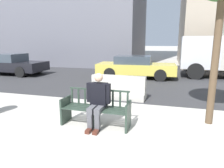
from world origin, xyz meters
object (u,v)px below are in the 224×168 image
object	(u,v)px
street_bench	(96,110)
jersey_barrier_centre	(118,89)
car_taxi_near	(135,67)
car_sedan_far	(10,64)
seated_person	(98,99)

from	to	relation	value
street_bench	jersey_barrier_centre	world-z (taller)	street_bench
street_bench	car_taxi_near	distance (m)	6.99
street_bench	car_taxi_near	size ratio (longest dim) A/B	0.38
jersey_barrier_centre	car_sedan_far	world-z (taller)	car_sedan_far
car_taxi_near	street_bench	bearing A→B (deg)	-88.80
car_taxi_near	car_sedan_far	size ratio (longest dim) A/B	1.00
street_bench	seated_person	xyz separation A→B (m)	(0.07, -0.06, 0.29)
street_bench	seated_person	size ratio (longest dim) A/B	1.29
jersey_barrier_centre	car_taxi_near	world-z (taller)	car_taxi_near
street_bench	car_sedan_far	bearing A→B (deg)	142.94
street_bench	car_sedan_far	world-z (taller)	car_sedan_far
seated_person	car_sedan_far	bearing A→B (deg)	142.93
jersey_barrier_centre	car_taxi_near	xyz separation A→B (m)	(-0.09, 4.45, 0.30)
seated_person	jersey_barrier_centre	bearing A→B (deg)	92.87
street_bench	car_sedan_far	xyz separation A→B (m)	(-8.06, 6.09, 0.25)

